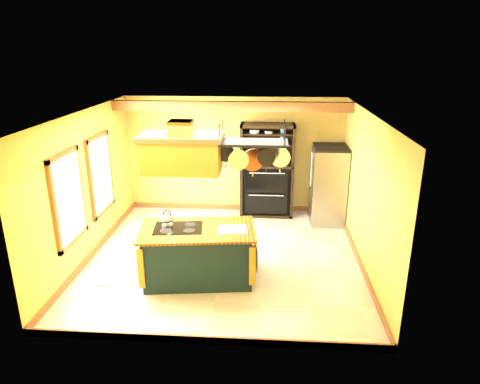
# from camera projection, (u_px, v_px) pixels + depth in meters

# --- Properties ---
(floor) EXTENTS (5.00, 5.00, 0.00)m
(floor) POSITION_uv_depth(u_px,v_px,m) (224.00, 257.00, 8.05)
(floor) COLOR beige
(floor) RESTS_ON ground
(ceiling) EXTENTS (5.00, 5.00, 0.00)m
(ceiling) POSITION_uv_depth(u_px,v_px,m) (222.00, 113.00, 7.18)
(ceiling) COLOR white
(ceiling) RESTS_ON wall_back
(wall_back) EXTENTS (5.00, 0.02, 2.70)m
(wall_back) POSITION_uv_depth(u_px,v_px,m) (235.00, 155.00, 9.97)
(wall_back) COLOR gold
(wall_back) RESTS_ON floor
(wall_front) EXTENTS (5.00, 0.02, 2.70)m
(wall_front) POSITION_uv_depth(u_px,v_px,m) (202.00, 254.00, 5.25)
(wall_front) COLOR gold
(wall_front) RESTS_ON floor
(wall_left) EXTENTS (0.02, 5.00, 2.70)m
(wall_left) POSITION_uv_depth(u_px,v_px,m) (87.00, 186.00, 7.78)
(wall_left) COLOR gold
(wall_left) RESTS_ON floor
(wall_right) EXTENTS (0.02, 5.00, 2.70)m
(wall_right) POSITION_uv_depth(u_px,v_px,m) (366.00, 192.00, 7.45)
(wall_right) COLOR gold
(wall_right) RESTS_ON floor
(ceiling_beam) EXTENTS (5.00, 0.15, 0.20)m
(ceiling_beam) POSITION_uv_depth(u_px,v_px,m) (231.00, 106.00, 8.82)
(ceiling_beam) COLOR brown
(ceiling_beam) RESTS_ON ceiling
(window_near) EXTENTS (0.06, 1.06, 1.56)m
(window_near) POSITION_uv_depth(u_px,v_px,m) (69.00, 199.00, 7.00)
(window_near) COLOR brown
(window_near) RESTS_ON wall_left
(window_far) EXTENTS (0.06, 1.06, 1.56)m
(window_far) POSITION_uv_depth(u_px,v_px,m) (101.00, 174.00, 8.32)
(window_far) COLOR brown
(window_far) RESTS_ON wall_left
(kitchen_island) EXTENTS (2.00, 1.27, 1.11)m
(kitchen_island) POSITION_uv_depth(u_px,v_px,m) (198.00, 254.00, 7.16)
(kitchen_island) COLOR #12282A
(kitchen_island) RESTS_ON floor
(range_hood) EXTENTS (1.28, 0.72, 0.80)m
(range_hood) POSITION_uv_depth(u_px,v_px,m) (182.00, 151.00, 6.61)
(range_hood) COLOR #AA8E2A
(range_hood) RESTS_ON ceiling
(pot_rack) EXTENTS (1.15, 0.53, 0.80)m
(pot_rack) POSITION_uv_depth(u_px,v_px,m) (253.00, 149.00, 6.53)
(pot_rack) COLOR black
(pot_rack) RESTS_ON ceiling
(refrigerator) EXTENTS (0.73, 0.86, 1.69)m
(refrigerator) POSITION_uv_depth(u_px,v_px,m) (328.00, 187.00, 9.44)
(refrigerator) COLOR #92969A
(refrigerator) RESTS_ON floor
(hutch) EXTENTS (1.21, 0.55, 2.14)m
(hutch) POSITION_uv_depth(u_px,v_px,m) (267.00, 180.00, 9.87)
(hutch) COLOR black
(hutch) RESTS_ON floor
(floor_register) EXTENTS (0.30, 0.19, 0.01)m
(floor_register) POSITION_uv_depth(u_px,v_px,m) (106.00, 285.00, 7.11)
(floor_register) COLOR black
(floor_register) RESTS_ON floor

